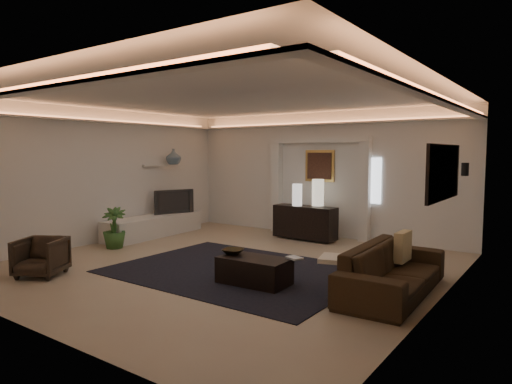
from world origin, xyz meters
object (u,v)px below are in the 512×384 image
Objects in this scene: armchair at (41,257)px; coffee_table at (254,271)px; console at (305,222)px; sofa at (393,270)px.

coffee_table is at bearing -1.57° from armchair.
console is 0.62× the size of sofa.
sofa is at bearing -3.92° from armchair.
coffee_table is (-1.84, -0.73, -0.13)m from sofa.
console reaches higher than coffee_table.
console is 5.44m from armchair.
coffee_table is at bearing 109.88° from sofa.
coffee_table is 3.42m from armchair.
armchair is at bearing -154.70° from coffee_table.
sofa reaches higher than coffee_table.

